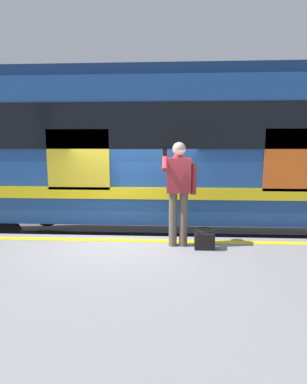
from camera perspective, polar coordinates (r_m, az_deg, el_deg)
ground_plane at (r=6.21m, az=-4.01°, el=-15.78°), size 23.75×23.75×0.00m
platform at (r=3.77m, az=-9.54°, el=-26.15°), size 15.05×5.17×0.86m
safety_line at (r=5.61m, az=-4.49°, el=-9.03°), size 14.75×0.16×0.01m
track_rail_near at (r=7.28m, az=-2.82°, el=-11.27°), size 19.56×0.08×0.16m
track_rail_far at (r=8.63m, az=-1.82°, el=-7.99°), size 19.56×0.08×0.16m
train_carriage at (r=7.51m, az=5.50°, el=8.46°), size 12.22×3.01×3.99m
passenger at (r=5.13m, az=4.74°, el=1.27°), size 0.57×0.55×1.77m
handbag at (r=5.20m, az=9.51°, el=-8.86°), size 0.33×0.30×0.34m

